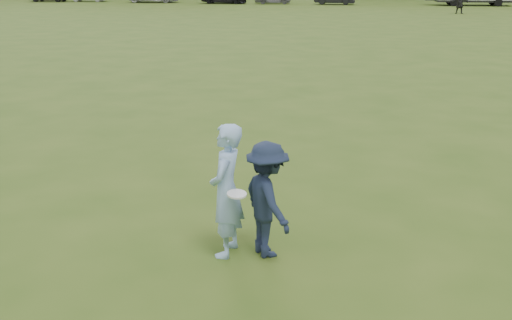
% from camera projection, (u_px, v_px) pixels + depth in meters
% --- Properties ---
extents(ground, '(200.00, 200.00, 0.00)m').
position_uv_depth(ground, '(288.00, 249.00, 8.80)').
color(ground, '#324E16').
rests_on(ground, ground).
extents(thrower, '(0.54, 0.75, 1.93)m').
position_uv_depth(thrower, '(226.00, 191.00, 8.39)').
color(thrower, '#94B9E5').
rests_on(thrower, ground).
extents(defender, '(1.11, 1.25, 1.68)m').
position_uv_depth(defender, '(267.00, 200.00, 8.41)').
color(defender, '#1A243A').
rests_on(defender, ground).
extents(player_far_d, '(1.83, 0.77, 1.91)m').
position_uv_depth(player_far_d, '(460.00, 2.00, 51.96)').
color(player_far_d, '#262626').
rests_on(player_far_d, ground).
extents(disc_in_play, '(0.32, 0.32, 0.06)m').
position_uv_depth(disc_in_play, '(237.00, 194.00, 8.07)').
color(disc_in_play, white).
rests_on(disc_in_play, ground).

